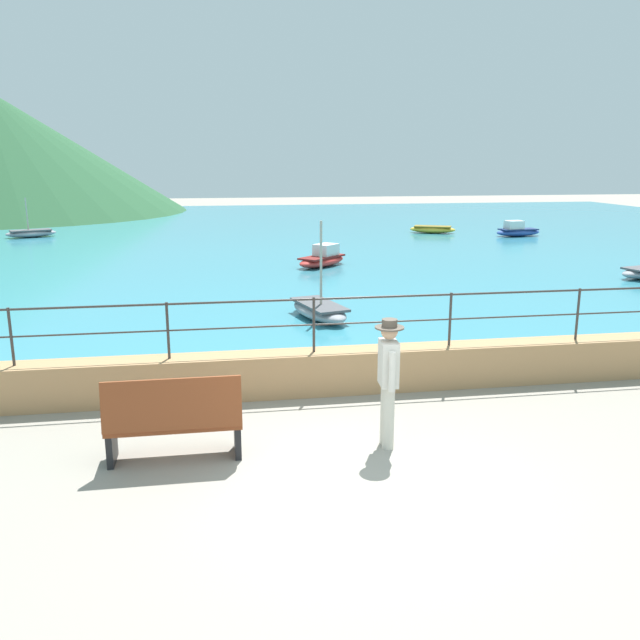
{
  "coord_description": "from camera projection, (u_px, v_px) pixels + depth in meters",
  "views": [
    {
      "loc": [
        -1.58,
        -6.98,
        3.74
      ],
      "look_at": [
        0.18,
        3.7,
        1.1
      ],
      "focal_mm": 37.06,
      "sensor_mm": 36.0,
      "label": 1
    }
  ],
  "objects": [
    {
      "name": "promenade_wall",
      "position": [
        314.0,
        372.0,
        10.81
      ],
      "size": [
        20.0,
        0.56,
        0.7
      ],
      "primitive_type": "cube",
      "color": "tan",
      "rests_on": "ground"
    },
    {
      "name": "railing",
      "position": [
        314.0,
        313.0,
        10.58
      ],
      "size": [
        18.44,
        0.04,
        0.9
      ],
      "color": "#383330",
      "rests_on": "promenade_wall"
    },
    {
      "name": "boat_6",
      "position": [
        517.0,
        231.0,
        32.38
      ],
      "size": [
        2.38,
        1.12,
        0.76
      ],
      "color": "#2D4C9E",
      "rests_on": "lake_water"
    },
    {
      "name": "boat_4",
      "position": [
        323.0,
        259.0,
        23.31
      ],
      "size": [
        2.27,
        2.25,
        0.76
      ],
      "color": "red",
      "rests_on": "lake_water"
    },
    {
      "name": "boat_2",
      "position": [
        319.0,
        310.0,
        15.67
      ],
      "size": [
        1.46,
        2.45,
        2.31
      ],
      "color": "gray",
      "rests_on": "lake_water"
    },
    {
      "name": "lake_water",
      "position": [
        243.0,
        236.0,
        32.59
      ],
      "size": [
        64.0,
        44.32,
        0.06
      ],
      "primitive_type": "cube",
      "color": "teal",
      "rests_on": "ground"
    },
    {
      "name": "boat_1",
      "position": [
        31.0,
        233.0,
        31.95
      ],
      "size": [
        2.47,
        1.73,
        1.89
      ],
      "color": "gray",
      "rests_on": "lake_water"
    },
    {
      "name": "ground_plane",
      "position": [
        356.0,
        483.0,
        7.83
      ],
      "size": [
        120.0,
        120.0,
        0.0
      ],
      "primitive_type": "plane",
      "color": "gray"
    },
    {
      "name": "bench_main",
      "position": [
        174.0,
        420.0,
        8.29
      ],
      "size": [
        1.7,
        0.56,
        1.13
      ],
      "color": "brown",
      "rests_on": "ground"
    },
    {
      "name": "person_walking",
      "position": [
        388.0,
        376.0,
        8.63
      ],
      "size": [
        0.38,
        0.57,
        1.75
      ],
      "color": "beige",
      "rests_on": "ground"
    },
    {
      "name": "boat_0",
      "position": [
        433.0,
        229.0,
        33.75
      ],
      "size": [
        2.47,
        1.76,
        0.36
      ],
      "color": "gold",
      "rests_on": "lake_water"
    }
  ]
}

